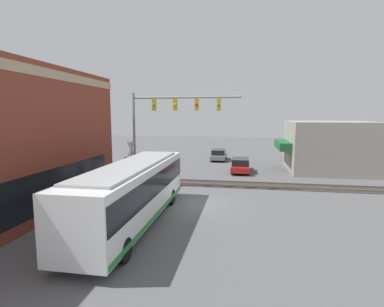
{
  "coord_description": "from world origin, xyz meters",
  "views": [
    {
      "loc": [
        -18.49,
        -2.85,
        5.77
      ],
      "look_at": [
        5.34,
        1.26,
        2.6
      ],
      "focal_mm": 28.0,
      "sensor_mm": 36.0,
      "label": 1
    }
  ],
  "objects_px": {
    "city_bus": "(133,191)",
    "crossing_signal": "(131,159)",
    "pedestrian_at_crossing": "(146,176)",
    "parked_car_grey": "(219,155)",
    "parked_car_red": "(240,165)"
  },
  "relations": [
    {
      "from": "parked_car_grey",
      "to": "pedestrian_at_crossing",
      "type": "height_order",
      "value": "pedestrian_at_crossing"
    },
    {
      "from": "pedestrian_at_crossing",
      "to": "crossing_signal",
      "type": "bearing_deg",
      "value": 91.07
    },
    {
      "from": "parked_car_red",
      "to": "parked_car_grey",
      "type": "height_order",
      "value": "parked_car_red"
    },
    {
      "from": "pedestrian_at_crossing",
      "to": "city_bus",
      "type": "bearing_deg",
      "value": -166.03
    },
    {
      "from": "parked_car_red",
      "to": "pedestrian_at_crossing",
      "type": "height_order",
      "value": "pedestrian_at_crossing"
    },
    {
      "from": "city_bus",
      "to": "pedestrian_at_crossing",
      "type": "distance_m",
      "value": 8.04
    },
    {
      "from": "crossing_signal",
      "to": "parked_car_red",
      "type": "bearing_deg",
      "value": -47.07
    },
    {
      "from": "crossing_signal",
      "to": "pedestrian_at_crossing",
      "type": "bearing_deg",
      "value": -88.93
    },
    {
      "from": "crossing_signal",
      "to": "pedestrian_at_crossing",
      "type": "distance_m",
      "value": 1.77
    },
    {
      "from": "city_bus",
      "to": "crossing_signal",
      "type": "relative_size",
      "value": 3.08
    },
    {
      "from": "parked_car_red",
      "to": "pedestrian_at_crossing",
      "type": "distance_m",
      "value": 10.76
    },
    {
      "from": "city_bus",
      "to": "crossing_signal",
      "type": "bearing_deg",
      "value": 21.74
    },
    {
      "from": "parked_car_red",
      "to": "pedestrian_at_crossing",
      "type": "xyz_separation_m",
      "value": [
        -7.87,
        7.33,
        0.3
      ]
    },
    {
      "from": "parked_car_grey",
      "to": "city_bus",
      "type": "bearing_deg",
      "value": 173.58
    },
    {
      "from": "crossing_signal",
      "to": "parked_car_red",
      "type": "height_order",
      "value": "crossing_signal"
    }
  ]
}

